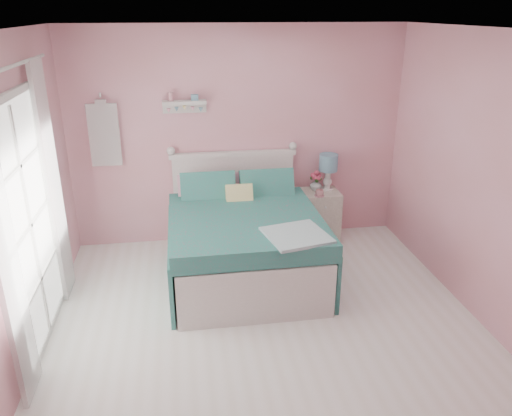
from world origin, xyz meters
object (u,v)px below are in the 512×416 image
object	(u,v)px
bed	(244,241)
vase	(316,185)
nightstand	(320,215)
teacup	(319,193)
table_lamp	(328,165)

from	to	relation	value
bed	vase	xyz separation A→B (m)	(1.01, 0.81, 0.32)
nightstand	teacup	world-z (taller)	teacup
vase	table_lamp	bearing A→B (deg)	0.21
teacup	bed	bearing A→B (deg)	-149.21
bed	nightstand	size ratio (longest dim) A/B	3.11
table_lamp	vase	xyz separation A→B (m)	(-0.15, -0.00, -0.24)
table_lamp	teacup	size ratio (longest dim) A/B	4.63
teacup	nightstand	bearing A→B (deg)	66.08
bed	teacup	xyz separation A→B (m)	(1.01, 0.60, 0.28)
nightstand	bed	bearing A→B (deg)	-144.97
vase	teacup	bearing A→B (deg)	-92.23
bed	nightstand	world-z (taller)	bed
table_lamp	teacup	distance (m)	0.38
nightstand	vase	distance (m)	0.40
nightstand	teacup	distance (m)	0.39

